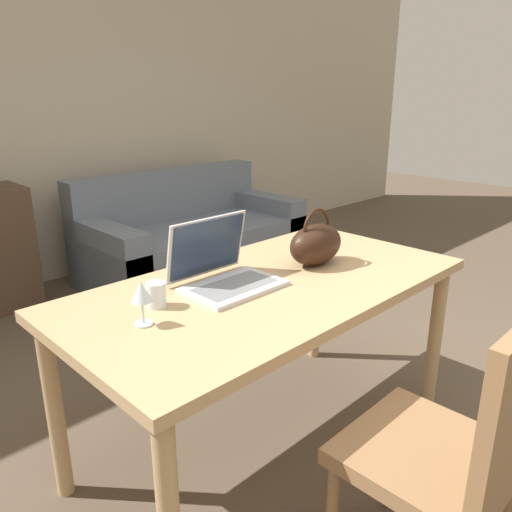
{
  "coord_description": "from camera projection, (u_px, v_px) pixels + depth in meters",
  "views": [
    {
      "loc": [
        -1.41,
        -0.5,
        1.42
      ],
      "look_at": [
        -0.2,
        0.72,
        0.86
      ],
      "focal_mm": 35.0,
      "sensor_mm": 36.0,
      "label": 1
    }
  ],
  "objects": [
    {
      "name": "chair",
      "position": [
        458.0,
        446.0,
        1.34
      ],
      "size": [
        0.44,
        0.44,
        0.93
      ],
      "rotation": [
        0.0,
        0.0,
        0.01
      ],
      "color": "olive",
      "rests_on": "ground_plane"
    },
    {
      "name": "laptop",
      "position": [
        221.0,
        267.0,
        1.85
      ],
      "size": [
        0.36,
        0.3,
        0.25
      ],
      "color": "silver",
      "rests_on": "dining_table"
    },
    {
      "name": "couch",
      "position": [
        191.0,
        240.0,
        4.07
      ],
      "size": [
        1.75,
        0.88,
        0.82
      ],
      "color": "slate",
      "rests_on": "ground_plane"
    },
    {
      "name": "handbag",
      "position": [
        316.0,
        244.0,
        2.07
      ],
      "size": [
        0.27,
        0.16,
        0.24
      ],
      "color": "black",
      "rests_on": "dining_table"
    },
    {
      "name": "wine_glass",
      "position": [
        141.0,
        294.0,
        1.51
      ],
      "size": [
        0.06,
        0.06,
        0.14
      ],
      "color": "silver",
      "rests_on": "dining_table"
    },
    {
      "name": "drinking_glass",
      "position": [
        156.0,
        295.0,
        1.66
      ],
      "size": [
        0.07,
        0.07,
        0.09
      ],
      "color": "silver",
      "rests_on": "dining_table"
    },
    {
      "name": "wall_back",
      "position": [
        19.0,
        104.0,
        3.56
      ],
      "size": [
        10.0,
        0.06,
        2.7
      ],
      "color": "#BCB29E",
      "rests_on": "ground_plane"
    },
    {
      "name": "dining_table",
      "position": [
        269.0,
        301.0,
        1.92
      ],
      "size": [
        1.58,
        0.81,
        0.74
      ],
      "color": "tan",
      "rests_on": "ground_plane"
    }
  ]
}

